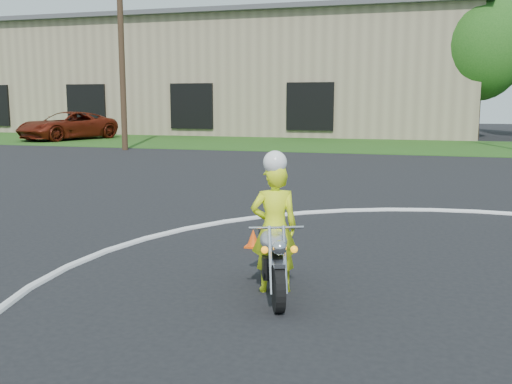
# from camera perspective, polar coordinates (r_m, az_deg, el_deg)

# --- Properties ---
(grass_strip) EXTENTS (120.00, 10.00, 0.02)m
(grass_strip) POSITION_cam_1_polar(r_m,az_deg,el_deg) (30.90, 18.39, 4.29)
(grass_strip) COLOR #1E4714
(grass_strip) RESTS_ON ground
(primary_motorcycle) EXTENTS (0.82, 1.74, 0.96)m
(primary_motorcycle) POSITION_cam_1_polar(r_m,az_deg,el_deg) (7.04, 1.68, -6.59)
(primary_motorcycle) COLOR black
(primary_motorcycle) RESTS_ON ground
(rider_primary_grp) EXTENTS (0.69, 0.57, 1.78)m
(rider_primary_grp) POSITION_cam_1_polar(r_m,az_deg,el_deg) (7.07, 1.84, -3.25)
(rider_primary_grp) COLOR #EBFF1A
(rider_primary_grp) RESTS_ON ground
(pickup_grp) EXTENTS (4.65, 6.70, 1.70)m
(pickup_grp) POSITION_cam_1_polar(r_m,az_deg,el_deg) (36.79, -18.36, 6.31)
(pickup_grp) COLOR #5A170A
(pickup_grp) RESTS_ON ground
(warehouse) EXTENTS (41.00, 17.00, 8.30)m
(warehouse) POSITION_cam_1_polar(r_m,az_deg,el_deg) (46.91, -4.96, 11.29)
(warehouse) COLOR tan
(warehouse) RESTS_ON ground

